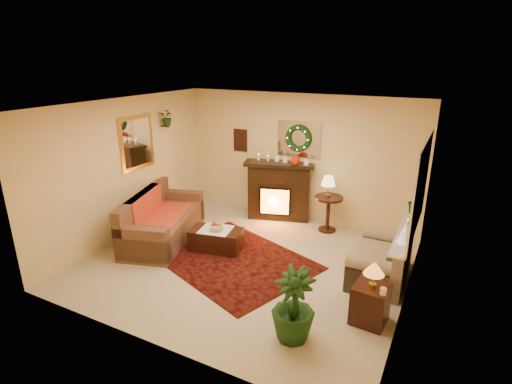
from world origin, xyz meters
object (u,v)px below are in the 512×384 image
at_px(loveseat, 381,253).
at_px(end_table_square, 370,303).
at_px(fireplace, 279,193).
at_px(side_table_round, 328,215).
at_px(coffee_table, 216,238).
at_px(sofa, 164,218).

xyz_separation_m(loveseat, end_table_square, (0.10, -1.19, -0.15)).
distance_m(fireplace, side_table_round, 1.15).
xyz_separation_m(side_table_round, coffee_table, (-1.51, -1.69, -0.12)).
height_order(sofa, coffee_table, sofa).
height_order(side_table_round, end_table_square, side_table_round).
distance_m(loveseat, end_table_square, 1.20).
xyz_separation_m(sofa, end_table_square, (3.98, -0.74, -0.16)).
relative_size(fireplace, coffee_table, 1.40).
distance_m(side_table_round, coffee_table, 2.27).
relative_size(sofa, side_table_round, 2.94).
bearing_deg(end_table_square, loveseat, 94.78).
bearing_deg(loveseat, coffee_table, -172.79).
bearing_deg(side_table_round, sofa, -145.95).
distance_m(fireplace, loveseat, 2.81).
height_order(fireplace, end_table_square, fireplace).
bearing_deg(loveseat, side_table_round, 133.40).
distance_m(fireplace, coffee_table, 1.92).
bearing_deg(sofa, fireplace, 34.65).
distance_m(fireplace, end_table_square, 3.66).
relative_size(sofa, loveseat, 1.55).
relative_size(end_table_square, coffee_table, 0.59).
bearing_deg(coffee_table, sofa, 173.13).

